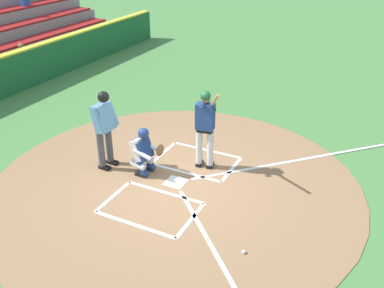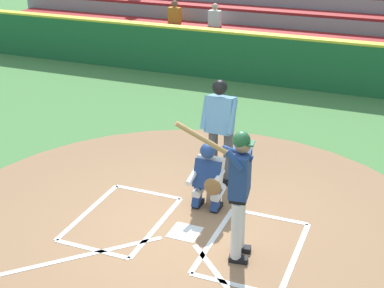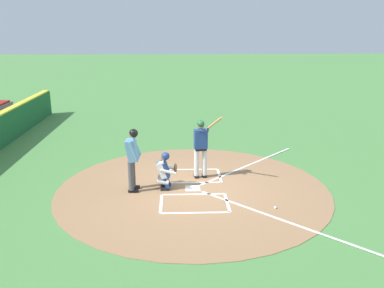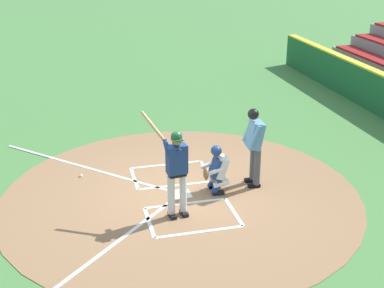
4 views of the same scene
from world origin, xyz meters
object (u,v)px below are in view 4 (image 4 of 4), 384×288
object	(u,v)px
catcher	(217,168)
baseball	(81,176)
plate_umpire	(254,142)
batter	(176,167)

from	to	relation	value
catcher	baseball	distance (m)	3.35
plate_umpire	baseball	bearing A→B (deg)	70.21
batter	plate_umpire	size ratio (longest dim) A/B	1.14
batter	catcher	size ratio (longest dim) A/B	1.88
batter	catcher	distance (m)	1.47
plate_umpire	baseball	size ratio (longest dim) A/B	25.20
catcher	plate_umpire	size ratio (longest dim) A/B	0.61
baseball	batter	bearing A→B (deg)	-142.14
batter	plate_umpire	world-z (taller)	batter
batter	catcher	bearing A→B (deg)	-53.08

